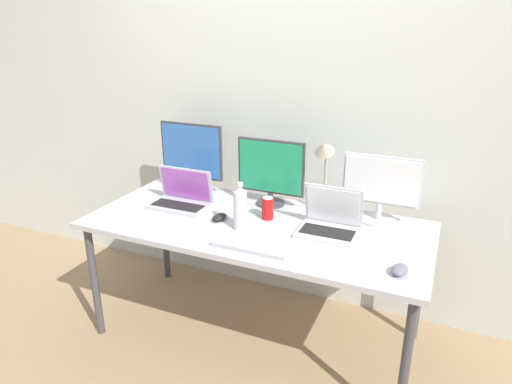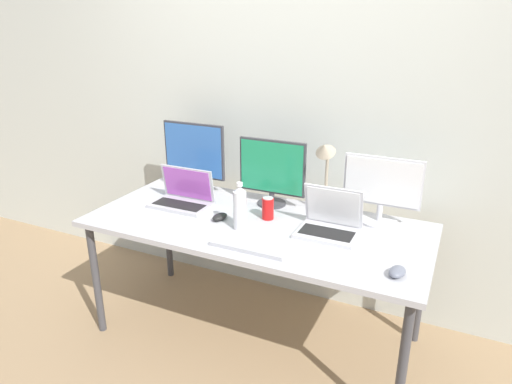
# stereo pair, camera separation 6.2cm
# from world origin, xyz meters

# --- Properties ---
(ground_plane) EXTENTS (16.00, 16.00, 0.00)m
(ground_plane) POSITION_xyz_m (0.00, 0.00, 0.00)
(ground_plane) COLOR #9E7F5B
(wall_back) EXTENTS (7.00, 0.08, 2.60)m
(wall_back) POSITION_xyz_m (0.00, 0.59, 1.30)
(wall_back) COLOR silver
(wall_back) RESTS_ON ground
(work_desk) EXTENTS (1.87, 0.84, 0.74)m
(work_desk) POSITION_xyz_m (0.00, 0.00, 0.69)
(work_desk) COLOR #424247
(work_desk) RESTS_ON ground
(monitor_left) EXTENTS (0.43, 0.20, 0.44)m
(monitor_left) POSITION_xyz_m (-0.59, 0.31, 0.97)
(monitor_left) COLOR #38383D
(monitor_left) RESTS_ON work_desk
(monitor_center) EXTENTS (0.41, 0.17, 0.40)m
(monitor_center) POSITION_xyz_m (-0.03, 0.28, 0.95)
(monitor_center) COLOR #38383D
(monitor_center) RESTS_ON work_desk
(monitor_right) EXTENTS (0.42, 0.20, 0.37)m
(monitor_right) POSITION_xyz_m (0.61, 0.29, 0.94)
(monitor_right) COLOR silver
(monitor_right) RESTS_ON work_desk
(laptop_silver) EXTENTS (0.35, 0.21, 0.22)m
(laptop_silver) POSITION_xyz_m (-0.50, 0.05, 0.79)
(laptop_silver) COLOR #B7B7BC
(laptop_silver) RESTS_ON work_desk
(laptop_secondary) EXTENTS (0.31, 0.24, 0.25)m
(laptop_secondary) POSITION_xyz_m (0.40, 0.05, 0.80)
(laptop_secondary) COLOR silver
(laptop_secondary) RESTS_ON work_desk
(keyboard_main) EXTENTS (0.39, 0.13, 0.02)m
(keyboard_main) POSITION_xyz_m (0.10, -0.28, 0.75)
(keyboard_main) COLOR #B2B2B7
(keyboard_main) RESTS_ON work_desk
(mouse_by_keyboard) EXTENTS (0.09, 0.11, 0.04)m
(mouse_by_keyboard) POSITION_xyz_m (0.79, -0.25, 0.76)
(mouse_by_keyboard) COLOR slate
(mouse_by_keyboard) RESTS_ON work_desk
(mouse_by_laptop) EXTENTS (0.08, 0.11, 0.04)m
(mouse_by_laptop) POSITION_xyz_m (-0.20, -0.05, 0.76)
(mouse_by_laptop) COLOR black
(mouse_by_laptop) RESTS_ON work_desk
(water_bottle) EXTENTS (0.07, 0.07, 0.26)m
(water_bottle) POSITION_xyz_m (-0.04, -0.10, 0.86)
(water_bottle) COLOR silver
(water_bottle) RESTS_ON work_desk
(soda_can_near_keyboard) EXTENTS (0.07, 0.07, 0.13)m
(soda_can_near_keyboard) POSITION_xyz_m (0.04, 0.08, 0.80)
(soda_can_near_keyboard) COLOR red
(soda_can_near_keyboard) RESTS_ON work_desk
(desk_lamp) EXTENTS (0.11, 0.18, 0.45)m
(desk_lamp) POSITION_xyz_m (0.30, 0.25, 1.05)
(desk_lamp) COLOR tan
(desk_lamp) RESTS_ON work_desk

